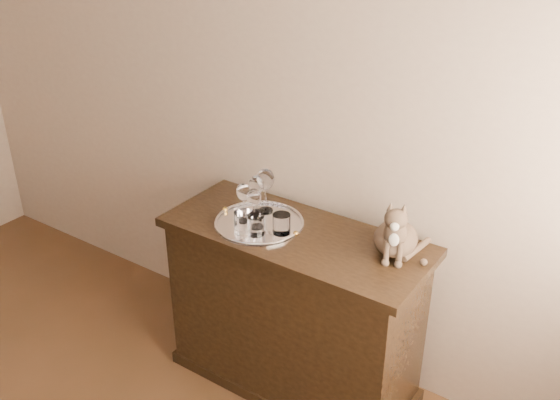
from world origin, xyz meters
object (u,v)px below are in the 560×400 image
at_px(wine_glass_c, 244,201).
at_px(tray, 259,224).
at_px(wine_glass_b, 266,190).
at_px(wine_glass_d, 254,206).
at_px(sideboard, 294,311).
at_px(cat, 397,224).
at_px(wine_glass_a, 257,194).
at_px(tumbler_c, 281,224).
at_px(tumbler_b, 244,222).
at_px(tumbler_a, 256,225).

bearing_deg(wine_glass_c, tray, -2.04).
relative_size(wine_glass_b, wine_glass_d, 1.22).
xyz_separation_m(sideboard, cat, (0.43, 0.09, 0.56)).
bearing_deg(tray, cat, 11.75).
relative_size(tray, wine_glass_d, 2.29).
bearing_deg(wine_glass_d, wine_glass_c, 163.34).
bearing_deg(wine_glass_b, sideboard, -20.53).
xyz_separation_m(sideboard, wine_glass_a, (-0.24, 0.04, 0.53)).
relative_size(wine_glass_c, tumbler_c, 1.91).
bearing_deg(wine_glass_d, tray, 54.66).
bearing_deg(cat, wine_glass_a, 165.90).
bearing_deg(wine_glass_d, tumbler_b, -87.05).
bearing_deg(tumbler_a, sideboard, 42.24).
bearing_deg(wine_glass_d, tumbler_c, 1.57).
distance_m(tumbler_c, cat, 0.50).
relative_size(sideboard, wine_glass_c, 7.07).
xyz_separation_m(tray, wine_glass_c, (-0.09, 0.00, 0.09)).
relative_size(wine_glass_a, tumbler_b, 1.97).
bearing_deg(cat, tray, 173.31).
bearing_deg(tumbler_a, wine_glass_a, 124.48).
height_order(wine_glass_c, tumbler_a, wine_glass_c).
xyz_separation_m(wine_glass_c, cat, (0.69, 0.12, 0.04)).
xyz_separation_m(tray, wine_glass_a, (-0.06, 0.07, 0.10)).
height_order(tumbler_a, tumbler_c, tumbler_c).
relative_size(sideboard, wine_glass_b, 5.64).
relative_size(tray, wine_glass_b, 1.88).
relative_size(wine_glass_c, cat, 0.62).
relative_size(sideboard, tumbler_c, 13.50).
bearing_deg(tray, sideboard, 9.91).
height_order(wine_glass_c, tumbler_b, wine_glass_c).
xyz_separation_m(wine_glass_a, wine_glass_b, (0.02, 0.04, 0.01)).
distance_m(wine_glass_a, wine_glass_d, 0.11).
relative_size(tray, wine_glass_c, 2.36).
height_order(wine_glass_b, wine_glass_c, wine_glass_b).
bearing_deg(sideboard, tray, -170.09).
bearing_deg(wine_glass_d, wine_glass_b, 102.66).
height_order(wine_glass_d, cat, cat).
relative_size(sideboard, tumbler_b, 12.56).
xyz_separation_m(tumbler_a, cat, (0.56, 0.21, 0.09)).
xyz_separation_m(tumbler_a, tumbler_b, (-0.05, -0.02, 0.00)).
bearing_deg(tumbler_a, tumbler_b, -163.89).
bearing_deg(tumbler_b, wine_glass_b, 98.93).
height_order(wine_glass_c, tumbler_c, wine_glass_c).
bearing_deg(wine_glass_d, wine_glass_a, 119.00).
bearing_deg(wine_glass_c, tumbler_b, -53.57).
bearing_deg(cat, tumbler_b, -178.12).
bearing_deg(cat, tumbler_c, 178.09).
bearing_deg(wine_glass_c, wine_glass_a, 73.81).
distance_m(sideboard, tumbler_c, 0.48).
height_order(tray, cat, cat).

